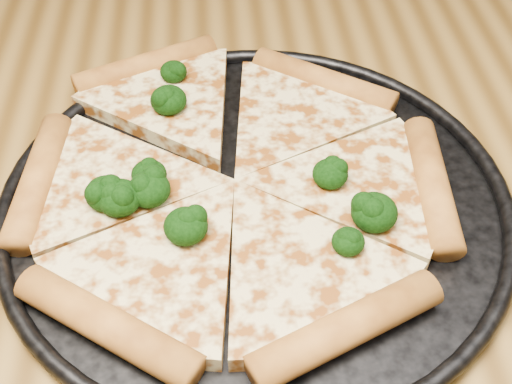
{
  "coord_description": "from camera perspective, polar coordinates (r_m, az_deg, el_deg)",
  "views": [
    {
      "loc": [
        0.03,
        -0.4,
        1.15
      ],
      "look_at": [
        0.05,
        -0.02,
        0.77
      ],
      "focal_mm": 47.31,
      "sensor_mm": 36.0,
      "label": 1
    }
  ],
  "objects": [
    {
      "name": "dining_table",
      "position": [
        0.63,
        -5.07,
        -5.68
      ],
      "size": [
        1.2,
        0.9,
        0.75
      ],
      "color": "brown",
      "rests_on": "ground"
    },
    {
      "name": "pizza_pan",
      "position": [
        0.54,
        0.0,
        -0.6
      ],
      "size": [
        0.41,
        0.41,
        0.02
      ],
      "color": "black",
      "rests_on": "dining_table"
    },
    {
      "name": "pizza",
      "position": [
        0.55,
        -2.04,
        1.14
      ],
      "size": [
        0.36,
        0.4,
        0.03
      ],
      "rotation": [
        0.0,
        0.0,
        0.43
      ],
      "color": "beige",
      "rests_on": "pizza_pan"
    },
    {
      "name": "broccoli_florets",
      "position": [
        0.53,
        -4.52,
        1.12
      ],
      "size": [
        0.24,
        0.24,
        0.03
      ],
      "color": "black",
      "rests_on": "pizza"
    }
  ]
}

